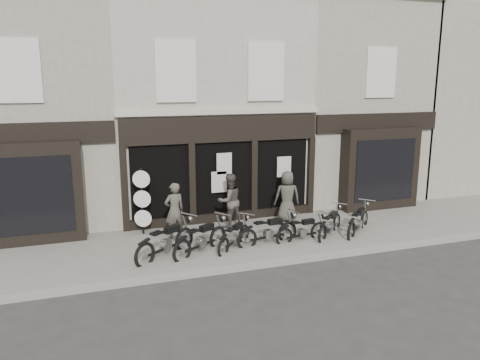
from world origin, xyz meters
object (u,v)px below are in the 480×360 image
object	(u,v)px
man_left	(174,211)
advert_sign_post	(142,204)
motorcycle_1	(201,241)
motorcycle_2	(235,238)
motorcycle_0	(166,244)
motorcycle_4	(302,232)
motorcycle_3	(268,234)
man_centre	(229,201)
motorcycle_6	(358,223)
motorcycle_5	(330,226)
man_right	(287,196)

from	to	relation	value
man_left	advert_sign_post	xyz separation A→B (m)	(-0.93, 0.71, 0.11)
motorcycle_1	motorcycle_2	size ratio (longest dim) A/B	1.27
motorcycle_0	motorcycle_4	size ratio (longest dim) A/B	1.07
motorcycle_3	man_left	bearing A→B (deg)	142.81
man_left	motorcycle_3	bearing A→B (deg)	138.76
man_centre	advert_sign_post	bearing A→B (deg)	-16.17
motorcycle_0	man_centre	world-z (taller)	man_centre
man_centre	motorcycle_6	bearing A→B (deg)	141.09
motorcycle_4	man_left	world-z (taller)	man_left
motorcycle_0	motorcycle_2	distance (m)	2.11
motorcycle_5	motorcycle_3	bearing A→B (deg)	140.83
motorcycle_2	motorcycle_6	xyz separation A→B (m)	(4.38, 0.00, 0.03)
motorcycle_2	man_centre	bearing A→B (deg)	32.36
motorcycle_4	motorcycle_2	bearing A→B (deg)	168.89
motorcycle_6	motorcycle_3	bearing A→B (deg)	139.20
man_centre	advert_sign_post	world-z (taller)	advert_sign_post
motorcycle_0	man_centre	xyz separation A→B (m)	(2.56, 1.96, 0.60)
motorcycle_2	advert_sign_post	distance (m)	3.35
motorcycle_0	motorcycle_5	xyz separation A→B (m)	(5.47, 0.12, -0.06)
motorcycle_2	man_centre	size ratio (longest dim) A/B	0.84
motorcycle_5	man_right	xyz separation A→B (m)	(-0.75, 1.81, 0.64)
motorcycle_1	advert_sign_post	bearing A→B (deg)	90.39
motorcycle_6	man_right	distance (m)	2.67
motorcycle_2	motorcycle_6	size ratio (longest dim) A/B	0.88
motorcycle_4	man_left	distance (m)	4.16
motorcycle_4	motorcycle_3	bearing A→B (deg)	166.73
motorcycle_3	man_centre	bearing A→B (deg)	99.46
motorcycle_1	motorcycle_4	size ratio (longest dim) A/B	1.04
motorcycle_0	man_left	world-z (taller)	man_left
motorcycle_3	motorcycle_5	xyz separation A→B (m)	(2.24, 0.10, -0.02)
motorcycle_0	man_right	world-z (taller)	man_right
motorcycle_1	motorcycle_4	distance (m)	3.32
motorcycle_0	advert_sign_post	xyz separation A→B (m)	(-0.38, 2.14, 0.69)
motorcycle_2	motorcycle_5	xyz separation A→B (m)	(3.36, 0.09, 0.01)
motorcycle_5	man_right	world-z (taller)	man_right
advert_sign_post	motorcycle_0	bearing A→B (deg)	-60.40
motorcycle_0	motorcycle_6	size ratio (longest dim) A/B	1.15
motorcycle_1	man_centre	bearing A→B (deg)	20.28
man_left	man_right	distance (m)	4.21
motorcycle_0	man_right	xyz separation A→B (m)	(4.72, 1.93, 0.59)
motorcycle_0	motorcycle_5	distance (m)	5.47
man_right	man_left	bearing A→B (deg)	22.23
motorcycle_5	man_right	distance (m)	2.06
motorcycle_2	man_left	xyz separation A→B (m)	(-1.57, 1.40, 0.65)
man_centre	advert_sign_post	size ratio (longest dim) A/B	0.80
motorcycle_6	advert_sign_post	bearing A→B (deg)	122.06
man_right	advert_sign_post	xyz separation A→B (m)	(-5.11, 0.21, 0.10)
motorcycle_6	man_right	size ratio (longest dim) A/B	0.97
motorcycle_1	man_left	world-z (taller)	man_left
man_left	motorcycle_0	bearing A→B (deg)	55.60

